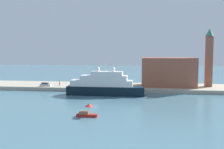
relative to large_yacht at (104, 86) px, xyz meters
The scene contains 9 objects.
ground 10.40m from the large_yacht, 99.45° to the right, with size 400.00×400.00×0.00m, color slate.
quay_dock 16.51m from the large_yacht, 95.69° to the left, with size 110.00×19.85×1.40m, color #ADA38E.
large_yacht is the anchor object (origin of this frame).
small_motorboat 30.57m from the large_yacht, 88.00° to the right, with size 4.87×1.94×3.09m.
harbor_building 28.41m from the large_yacht, 35.69° to the left, with size 20.62×12.30×11.25m, color #93513D.
bell_tower 43.28m from the large_yacht, 24.46° to the left, with size 3.27×3.27×22.56m.
parked_car 27.14m from the large_yacht, 158.99° to the left, with size 4.37×1.61×1.40m.
person_figure 24.18m from the large_yacht, 148.32° to the left, with size 0.36×0.36×1.72m.
mooring_bollard 7.60m from the large_yacht, 87.05° to the left, with size 0.37×0.37×0.87m, color black.
Camera 1 is at (16.73, -79.62, 15.17)m, focal length 42.32 mm.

